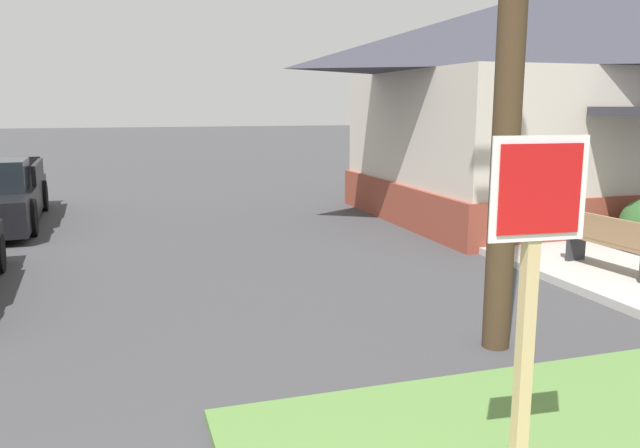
% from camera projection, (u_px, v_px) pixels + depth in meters
% --- Properties ---
extents(sidewalk_strip, '(2.20, 17.37, 0.12)m').
position_uv_depth(sidewalk_strip, '(640.00, 283.00, 9.25)').
color(sidewalk_strip, '#B2AFA8').
rests_on(sidewalk_strip, ground).
extents(stop_sign, '(0.65, 0.31, 2.34)m').
position_uv_depth(stop_sign, '(527.00, 326.00, 4.14)').
color(stop_sign, tan).
rests_on(stop_sign, grass_corner_patch).
extents(street_bench, '(0.54, 1.60, 0.85)m').
position_uv_depth(street_bench, '(609.00, 241.00, 9.64)').
color(street_bench, '#93704C').
rests_on(street_bench, sidewalk_strip).
extents(corner_house, '(10.84, 7.92, 5.59)m').
position_uv_depth(corner_house, '(595.00, 94.00, 15.23)').
color(corner_house, brown).
rests_on(corner_house, ground).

